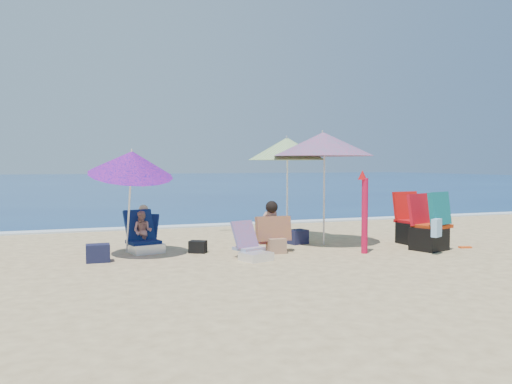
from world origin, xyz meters
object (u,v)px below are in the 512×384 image
object	(u,v)px
chair_rainbow	(252,249)
person_left	(143,231)
furled_umbrella	(364,208)
umbrella_turquoise	(323,144)
chair_navy	(144,241)
person_center	(271,227)
camp_chair_left	(413,228)
umbrella_blue	(131,163)
camp_chair_right	(430,229)
umbrella_striped	(287,149)

from	to	relation	value
chair_rainbow	person_left	world-z (taller)	person_left
person_left	furled_umbrella	bearing A→B (deg)	-23.44
umbrella_turquoise	person_left	bearing A→B (deg)	172.80
chair_navy	person_center	size ratio (longest dim) A/B	0.86
chair_navy	camp_chair_left	size ratio (longest dim) A/B	0.77
umbrella_turquoise	camp_chair_left	bearing A→B (deg)	-14.34
chair_navy	umbrella_blue	bearing A→B (deg)	-119.81
umbrella_blue	person_center	distance (m)	2.78
chair_rainbow	camp_chair_right	xyz separation A→B (m)	(3.46, -0.28, 0.23)
umbrella_striped	umbrella_blue	world-z (taller)	umbrella_striped
chair_navy	person_center	world-z (taller)	person_center
person_center	person_left	bearing A→B (deg)	159.33
camp_chair_right	person_left	bearing A→B (deg)	160.92
umbrella_blue	umbrella_turquoise	bearing A→B (deg)	2.27
umbrella_turquoise	chair_navy	distance (m)	3.97
umbrella_turquoise	umbrella_striped	world-z (taller)	umbrella_turquoise
furled_umbrella	camp_chair_left	distance (m)	1.82
umbrella_blue	chair_navy	size ratio (longest dim) A/B	2.47
chair_rainbow	person_center	distance (m)	0.93
chair_rainbow	camp_chair_right	distance (m)	3.47
umbrella_striped	chair_navy	size ratio (longest dim) A/B	2.76
chair_navy	camp_chair_right	distance (m)	5.34
umbrella_blue	chair_navy	distance (m)	1.53
umbrella_blue	person_left	world-z (taller)	umbrella_blue
umbrella_turquoise	umbrella_blue	bearing A→B (deg)	-177.73
furled_umbrella	person_left	xyz separation A→B (m)	(-3.74, 1.62, -0.45)
umbrella_turquoise	umbrella_blue	distance (m)	3.79
umbrella_striped	camp_chair_left	world-z (taller)	umbrella_striped
furled_umbrella	person_center	xyz separation A→B (m)	(-1.50, 0.78, -0.37)
umbrella_turquoise	camp_chair_right	size ratio (longest dim) A/B	2.26
person_left	umbrella_striped	bearing A→B (deg)	9.78
umbrella_striped	furled_umbrella	bearing A→B (deg)	-74.62
chair_navy	person_center	distance (m)	2.36
chair_navy	camp_chair_left	world-z (taller)	camp_chair_left
person_center	chair_rainbow	bearing A→B (deg)	-133.83
umbrella_blue	chair_rainbow	distance (m)	2.55
umbrella_striped	camp_chair_right	world-z (taller)	umbrella_striped
umbrella_striped	chair_navy	world-z (taller)	umbrella_striped
person_center	chair_navy	bearing A→B (deg)	162.55
umbrella_turquoise	camp_chair_left	xyz separation A→B (m)	(1.83, -0.47, -1.70)
umbrella_turquoise	person_center	size ratio (longest dim) A/B	2.67
chair_navy	person_center	xyz separation A→B (m)	(2.24, -0.70, 0.25)
umbrella_blue	camp_chair_left	bearing A→B (deg)	-3.24
umbrella_turquoise	chair_rainbow	xyz separation A→B (m)	(-1.88, -1.04, -1.85)
furled_umbrella	chair_navy	world-z (taller)	furled_umbrella
furled_umbrella	camp_chair_left	size ratio (longest dim) A/B	1.44
umbrella_striped	camp_chair_right	bearing A→B (deg)	-49.87
camp_chair_right	umbrella_blue	bearing A→B (deg)	167.71
umbrella_blue	furled_umbrella	distance (m)	4.21
chair_rainbow	furled_umbrella	bearing A→B (deg)	-3.82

